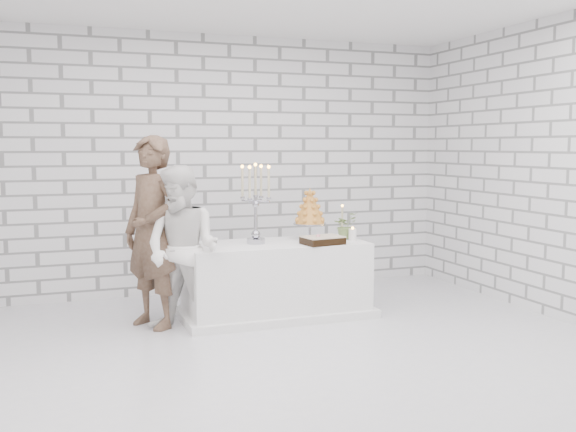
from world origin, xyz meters
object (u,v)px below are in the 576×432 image
object	(u,v)px
cake_table	(276,279)
candelabra	(256,204)
groom	(152,232)
bride	(183,250)
croquembouche	(310,213)

from	to	relation	value
cake_table	candelabra	bearing A→B (deg)	175.25
groom	bride	distance (m)	0.40
groom	croquembouche	distance (m)	1.65
bride	croquembouche	distance (m)	1.49
candelabra	croquembouche	world-z (taller)	candelabra
cake_table	croquembouche	bearing A→B (deg)	16.69
candelabra	croquembouche	size ratio (longest dim) A/B	1.49
bride	croquembouche	size ratio (longest dim) A/B	2.88
groom	croquembouche	world-z (taller)	groom
cake_table	candelabra	size ratio (longest dim) A/B	2.25
cake_table	groom	world-z (taller)	groom
groom	bride	size ratio (longest dim) A/B	1.18
groom	croquembouche	xyz separation A→B (m)	(1.64, 0.10, 0.11)
cake_table	croquembouche	xyz separation A→B (m)	(0.42, 0.13, 0.64)
cake_table	croquembouche	world-z (taller)	croquembouche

